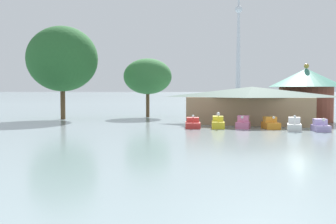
{
  "coord_description": "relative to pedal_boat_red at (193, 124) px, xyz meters",
  "views": [
    {
      "loc": [
        21.24,
        -18.24,
        4.39
      ],
      "look_at": [
        9.54,
        18.65,
        2.36
      ],
      "focal_mm": 44.76,
      "sensor_mm": 36.0,
      "label": 1
    }
  ],
  "objects": [
    {
      "name": "pedal_boat_white",
      "position": [
        11.28,
        0.17,
        0.09
      ],
      "size": [
        1.55,
        2.94,
        1.75
      ],
      "rotation": [
        0.0,
        0.0,
        -1.53
      ],
      "color": "white",
      "rests_on": "ground"
    },
    {
      "name": "pedal_boat_orange",
      "position": [
        8.67,
        1.84,
        0.05
      ],
      "size": [
        2.41,
        3.23,
        1.48
      ],
      "rotation": [
        0.0,
        0.0,
        -1.23
      ],
      "color": "orange",
      "rests_on": "ground"
    },
    {
      "name": "shoreline_tree_tall_left",
      "position": [
        -22.25,
        8.22,
        8.57
      ],
      "size": [
        10.59,
        10.59,
        13.94
      ],
      "color": "brown",
      "rests_on": "ground"
    },
    {
      "name": "green_roof_pavilion",
      "position": [
        12.6,
        14.63,
        3.82
      ],
      "size": [
        10.31,
        10.31,
        8.09
      ],
      "color": "brown",
      "rests_on": "ground"
    },
    {
      "name": "pedal_boat_pink",
      "position": [
        5.62,
        1.45,
        0.09
      ],
      "size": [
        1.56,
        2.49,
        1.49
      ],
      "rotation": [
        0.0,
        0.0,
        -1.54
      ],
      "color": "pink",
      "rests_on": "ground"
    },
    {
      "name": "pedal_boat_lavender",
      "position": [
        13.98,
        0.44,
        0.03
      ],
      "size": [
        2.04,
        2.73,
        1.47
      ],
      "rotation": [
        0.0,
        0.0,
        -1.35
      ],
      "color": "#B299D8",
      "rests_on": "ground"
    },
    {
      "name": "pedal_boat_red",
      "position": [
        0.0,
        0.0,
        0.0
      ],
      "size": [
        2.4,
        3.22,
        1.61
      ],
      "rotation": [
        0.0,
        0.0,
        -1.3
      ],
      "color": "red",
      "rests_on": "ground"
    },
    {
      "name": "boathouse",
      "position": [
        5.84,
        8.19,
        2.04
      ],
      "size": [
        16.93,
        8.8,
        4.83
      ],
      "color": "#9E7F5B",
      "rests_on": "ground"
    },
    {
      "name": "pedal_boat_yellow",
      "position": [
        2.85,
        0.55,
        0.09
      ],
      "size": [
        2.01,
        3.1,
        1.92
      ],
      "rotation": [
        0.0,
        0.0,
        -1.35
      ],
      "color": "yellow",
      "rests_on": "ground"
    },
    {
      "name": "distant_broadcast_tower",
      "position": [
        -37.8,
        302.08,
        64.04
      ],
      "size": [
        6.1,
        6.1,
        153.78
      ],
      "color": "silver",
      "rests_on": "ground"
    },
    {
      "name": "shoreline_tree_mid",
      "position": [
        -11.85,
        16.91,
        6.12
      ],
      "size": [
        7.82,
        7.82,
        9.51
      ],
      "color": "brown",
      "rests_on": "ground"
    }
  ]
}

